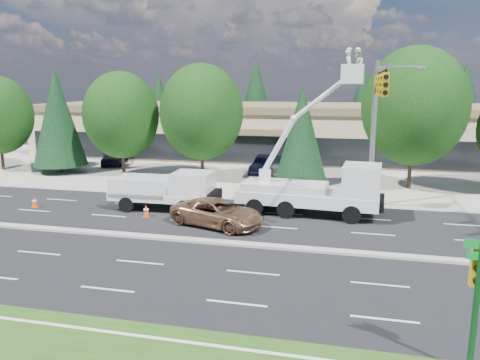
% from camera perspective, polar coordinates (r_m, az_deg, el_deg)
% --- Properties ---
extents(ground, '(140.00, 140.00, 0.00)m').
position_cam_1_polar(ground, '(23.75, -8.81, -7.15)').
color(ground, black).
rests_on(ground, ground).
extents(concrete_apron, '(140.00, 22.00, 0.01)m').
position_cam_1_polar(concrete_apron, '(42.38, 1.35, 1.25)').
color(concrete_apron, gray).
rests_on(concrete_apron, ground).
extents(road_median, '(120.00, 0.55, 0.12)m').
position_cam_1_polar(road_median, '(23.73, -8.81, -7.01)').
color(road_median, gray).
rests_on(road_median, ground).
extents(strip_mall, '(50.40, 15.40, 5.50)m').
position_cam_1_polar(strip_mall, '(51.72, 3.68, 6.25)').
color(strip_mall, tan).
rests_on(strip_mall, ground).
extents(tree_front_b, '(4.56, 4.56, 8.98)m').
position_cam_1_polar(tree_front_b, '(43.54, -21.34, 7.13)').
color(tree_front_b, '#332114').
rests_on(tree_front_b, ground).
extents(tree_front_c, '(6.27, 6.27, 8.69)m').
position_cam_1_polar(tree_front_c, '(40.43, -14.28, 7.67)').
color(tree_front_c, '#332114').
rests_on(tree_front_c, ground).
extents(tree_front_d, '(6.68, 6.68, 9.26)m').
position_cam_1_polar(tree_front_d, '(37.70, -4.72, 8.24)').
color(tree_front_d, '#332114').
rests_on(tree_front_d, ground).
extents(tree_front_e, '(3.85, 3.85, 7.59)m').
position_cam_1_polar(tree_front_e, '(36.15, 7.53, 5.89)').
color(tree_front_e, '#332114').
rests_on(tree_front_e, ground).
extents(tree_front_f, '(7.43, 7.43, 10.31)m').
position_cam_1_polar(tree_front_f, '(36.10, 20.49, 8.40)').
color(tree_front_f, '#332114').
rests_on(tree_front_f, ground).
extents(tree_back_a, '(4.73, 4.73, 9.32)m').
position_cam_1_polar(tree_back_a, '(68.26, -9.78, 9.20)').
color(tree_back_a, '#332114').
rests_on(tree_back_a, ground).
extents(tree_back_b, '(5.65, 5.65, 11.14)m').
position_cam_1_polar(tree_back_b, '(64.08, 1.97, 10.09)').
color(tree_back_b, '#332114').
rests_on(tree_back_b, ground).
extents(tree_back_c, '(5.08, 5.08, 10.01)m').
position_cam_1_polar(tree_back_c, '(62.85, 14.75, 9.15)').
color(tree_back_c, '#332114').
rests_on(tree_back_c, ground).
extents(tree_back_d, '(5.31, 5.31, 10.46)m').
position_cam_1_polar(tree_back_d, '(64.24, 25.64, 8.66)').
color(tree_back_d, '#332114').
rests_on(tree_back_d, ground).
extents(signal_mast, '(2.76, 10.16, 9.00)m').
position_cam_1_polar(signal_mast, '(27.92, 16.33, 8.00)').
color(signal_mast, gray).
rests_on(signal_mast, ground).
extents(street_sign_pole, '(0.90, 0.44, 4.00)m').
position_cam_1_polar(street_sign_pole, '(13.82, 26.92, -11.44)').
color(street_sign_pole, '#0B3315').
rests_on(street_sign_pole, ground).
extents(utility_pickup, '(6.32, 2.62, 2.40)m').
position_cam_1_polar(utility_pickup, '(28.97, -8.61, -1.70)').
color(utility_pickup, silver).
rests_on(utility_pickup, ground).
extents(bucket_truck, '(8.38, 3.13, 9.54)m').
position_cam_1_polar(bucket_truck, '(27.56, 9.76, -0.25)').
color(bucket_truck, silver).
rests_on(bucket_truck, ground).
extents(traffic_cone_a, '(0.40, 0.40, 0.70)m').
position_cam_1_polar(traffic_cone_a, '(32.08, -23.77, -2.47)').
color(traffic_cone_a, '#DF4307').
rests_on(traffic_cone_a, ground).
extents(traffic_cone_b, '(0.40, 0.40, 0.70)m').
position_cam_1_polar(traffic_cone_b, '(27.86, -11.36, -3.71)').
color(traffic_cone_b, '#DF4307').
rests_on(traffic_cone_b, ground).
extents(traffic_cone_c, '(0.40, 0.40, 0.70)m').
position_cam_1_polar(traffic_cone_c, '(26.67, -2.81, -4.17)').
color(traffic_cone_c, '#DF4307').
rests_on(traffic_cone_c, ground).
extents(minivan, '(5.71, 3.94, 1.45)m').
position_cam_1_polar(minivan, '(25.50, -2.76, -4.02)').
color(minivan, '#895F42').
rests_on(minivan, ground).
extents(parked_car_west, '(3.17, 5.14, 1.63)m').
position_cam_1_polar(parked_car_west, '(46.76, -15.01, 2.84)').
color(parked_car_west, black).
rests_on(parked_car_west, ground).
extents(parked_car_east, '(2.30, 5.05, 1.61)m').
position_cam_1_polar(parked_car_east, '(40.20, 3.24, 1.83)').
color(parked_car_east, black).
rests_on(parked_car_east, ground).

